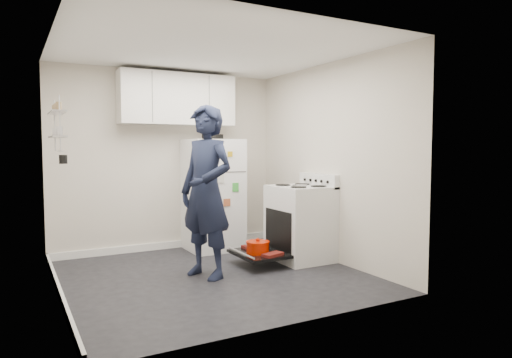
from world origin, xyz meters
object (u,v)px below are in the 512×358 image
electric_range (299,224)px  refrigerator (213,194)px  person (206,192)px  open_oven_door (259,251)px

electric_range → refrigerator: size_ratio=0.68×
refrigerator → person: bearing=-116.2°
open_oven_door → refrigerator: refrigerator is taller
electric_range → person: 1.42m
electric_range → refrigerator: (-0.72, 1.10, 0.31)m
person → refrigerator: bearing=130.0°
refrigerator → person: (-0.61, -1.24, 0.17)m
person → electric_range: bearing=72.1°
refrigerator → person: person is taller
electric_range → open_oven_door: size_ratio=1.57×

